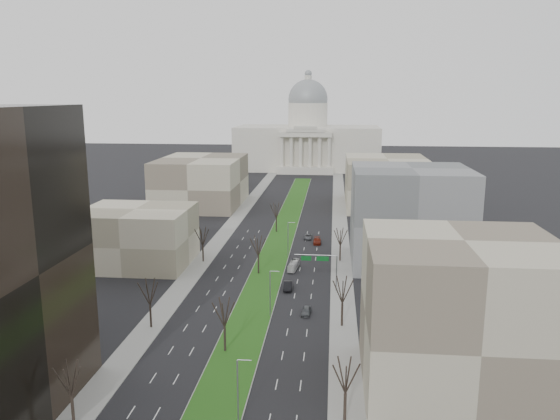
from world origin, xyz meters
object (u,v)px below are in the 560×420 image
Objects in this scene: car_grey_near at (306,311)px; car_grey_far at (308,237)px; car_red at (317,241)px; car_black at (288,286)px; box_van at (294,265)px.

car_grey_far is at bearing 96.21° from car_grey_near.
car_grey_near is 0.78× the size of car_red.
car_black is at bearing -99.09° from car_red.
box_van is at bearing -93.28° from car_grey_far.
car_red is 0.74× the size of box_van.
car_red is (0.43, 51.36, 0.07)m from car_grey_near.
car_red is 24.63m from box_van.
box_van reaches higher than car_red.
car_black reaches higher than car_grey_near.
box_van reaches higher than car_black.
car_grey_far is at bearing 84.34° from car_black.
box_van is (-4.49, 27.23, 0.29)m from car_grey_near.
car_black reaches higher than car_grey_far.
car_black is 43.09m from car_grey_far.
car_grey_far is (-2.36, 56.31, -0.05)m from car_grey_near.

